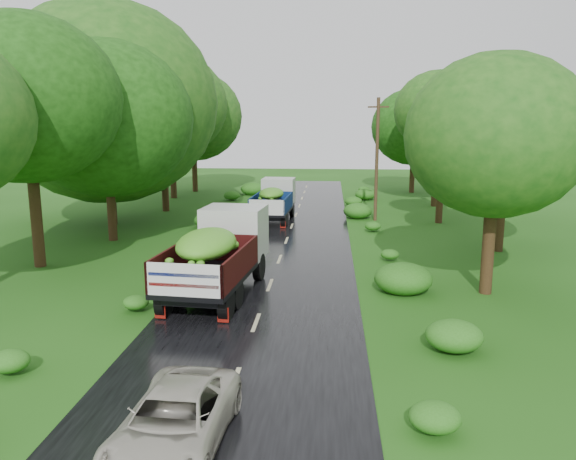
# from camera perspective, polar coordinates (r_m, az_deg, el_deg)

# --- Properties ---
(ground) EXTENTS (120.00, 120.00, 0.00)m
(ground) POSITION_cam_1_polar(r_m,az_deg,el_deg) (13.77, -5.53, -15.20)
(ground) COLOR #1A490F
(ground) RESTS_ON ground
(road) EXTENTS (6.50, 80.00, 0.02)m
(road) POSITION_cam_1_polar(r_m,az_deg,el_deg) (18.33, -2.86, -8.29)
(road) COLOR black
(road) RESTS_ON ground
(road_lines) EXTENTS (0.12, 69.60, 0.00)m
(road_lines) POSITION_cam_1_polar(r_m,az_deg,el_deg) (19.26, -2.49, -7.28)
(road_lines) COLOR #BFB78C
(road_lines) RESTS_ON road
(truck_near) EXTENTS (3.00, 6.87, 2.81)m
(truck_near) POSITION_cam_1_polar(r_m,az_deg,el_deg) (20.06, -6.96, -1.96)
(truck_near) COLOR black
(truck_near) RESTS_ON ground
(truck_far) EXTENTS (2.34, 5.92, 2.45)m
(truck_far) POSITION_cam_1_polar(r_m,az_deg,el_deg) (34.53, -1.37, 3.24)
(truck_far) COLOR black
(truck_far) RESTS_ON ground
(car) EXTENTS (2.05, 4.10, 1.12)m
(car) POSITION_cam_1_polar(r_m,az_deg,el_deg) (11.23, -11.48, -18.50)
(car) COLOR beige
(car) RESTS_ON road
(utility_pole) EXTENTS (1.23, 0.60, 7.44)m
(utility_pole) POSITION_cam_1_polar(r_m,az_deg,el_deg) (34.72, 9.01, 7.21)
(utility_pole) COLOR #382616
(utility_pole) RESTS_ON ground
(trees_left) EXTENTS (6.33, 34.43, 9.36)m
(trees_left) POSITION_cam_1_polar(r_m,az_deg,el_deg) (35.56, -15.99, 11.59)
(trees_left) COLOR black
(trees_left) RESTS_ON ground
(trees_right) EXTENTS (5.93, 32.59, 8.35)m
(trees_right) POSITION_cam_1_polar(r_m,az_deg,el_deg) (35.38, 15.93, 9.89)
(trees_right) COLOR black
(trees_right) RESTS_ON ground
(shrubs) EXTENTS (11.90, 44.00, 0.70)m
(shrubs) POSITION_cam_1_polar(r_m,az_deg,el_deg) (26.86, -0.49, -1.26)
(shrubs) COLOR #296718
(shrubs) RESTS_ON ground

